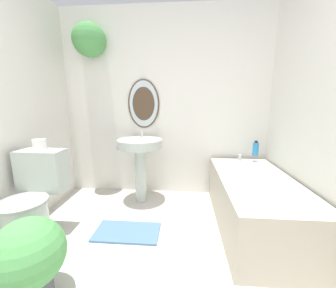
% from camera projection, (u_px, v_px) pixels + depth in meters
% --- Properties ---
extents(wall_back, '(2.77, 0.40, 2.40)m').
position_uv_depth(wall_back, '(155.00, 96.00, 2.67)').
color(wall_back, silver).
rests_on(wall_back, ground_plane).
extents(toilet, '(0.41, 0.58, 0.80)m').
position_uv_depth(toilet, '(32.00, 204.00, 1.79)').
color(toilet, '#B2BCB2').
rests_on(toilet, ground_plane).
extents(pedestal_sink, '(0.54, 0.54, 0.90)m').
position_uv_depth(pedestal_sink, '(140.00, 153.00, 2.50)').
color(pedestal_sink, '#B2BCB2').
rests_on(pedestal_sink, ground_plane).
extents(bathtub, '(0.70, 1.44, 0.59)m').
position_uv_depth(bathtub, '(254.00, 202.00, 2.03)').
color(bathtub, '#B2A893').
rests_on(bathtub, ground_plane).
extents(shampoo_bottle, '(0.07, 0.07, 0.18)m').
position_uv_depth(shampoo_bottle, '(256.00, 149.00, 2.52)').
color(shampoo_bottle, '#2D84C6').
rests_on(shampoo_bottle, bathtub).
extents(potted_plant, '(0.42, 0.42, 0.56)m').
position_uv_depth(potted_plant, '(29.00, 257.00, 1.23)').
color(potted_plant, '#47474C').
rests_on(potted_plant, ground_plane).
extents(bath_mat, '(0.62, 0.34, 0.02)m').
position_uv_depth(bath_mat, '(127.00, 232.00, 1.98)').
color(bath_mat, '#4C7093').
rests_on(bath_mat, ground_plane).
extents(toilet_paper_roll, '(0.11, 0.11, 0.10)m').
position_uv_depth(toilet_paper_roll, '(39.00, 145.00, 1.86)').
color(toilet_paper_roll, white).
rests_on(toilet_paper_roll, toilet).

